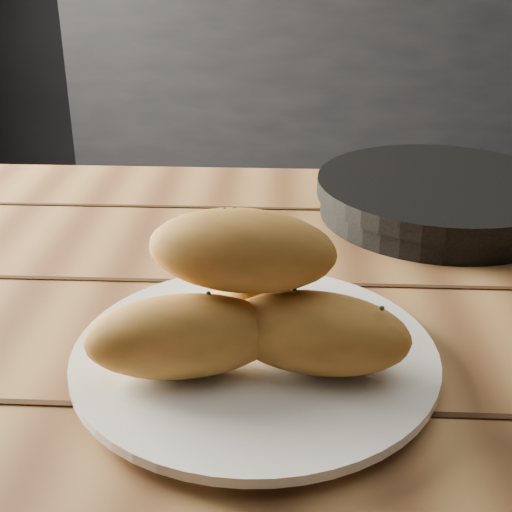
{
  "coord_description": "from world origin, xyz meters",
  "views": [
    {
      "loc": [
        -0.57,
        -1.21,
        1.07
      ],
      "look_at": [
        -0.6,
        -0.72,
        0.84
      ],
      "focal_mm": 50.0,
      "sensor_mm": 36.0,
      "label": 1
    }
  ],
  "objects_px": {
    "plate": "(255,358)",
    "bread_rolls": "(248,301)",
    "table": "(408,429)",
    "skillet": "(442,197)"
  },
  "relations": [
    {
      "from": "bread_rolls",
      "to": "plate",
      "type": "bearing_deg",
      "value": 30.96
    },
    {
      "from": "plate",
      "to": "bread_rolls",
      "type": "xyz_separation_m",
      "value": [
        -0.01,
        -0.0,
        0.05
      ]
    },
    {
      "from": "table",
      "to": "plate",
      "type": "xyz_separation_m",
      "value": [
        -0.14,
        -0.05,
        0.1
      ]
    },
    {
      "from": "plate",
      "to": "skillet",
      "type": "distance_m",
      "value": 0.4
    },
    {
      "from": "table",
      "to": "bread_rolls",
      "type": "height_order",
      "value": "bread_rolls"
    },
    {
      "from": "table",
      "to": "plate",
      "type": "relative_size",
      "value": 5.49
    },
    {
      "from": "plate",
      "to": "bread_rolls",
      "type": "relative_size",
      "value": 1.16
    },
    {
      "from": "table",
      "to": "bread_rolls",
      "type": "bearing_deg",
      "value": -160.61
    },
    {
      "from": "plate",
      "to": "skillet",
      "type": "height_order",
      "value": "skillet"
    },
    {
      "from": "skillet",
      "to": "plate",
      "type": "bearing_deg",
      "value": -121.69
    }
  ]
}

